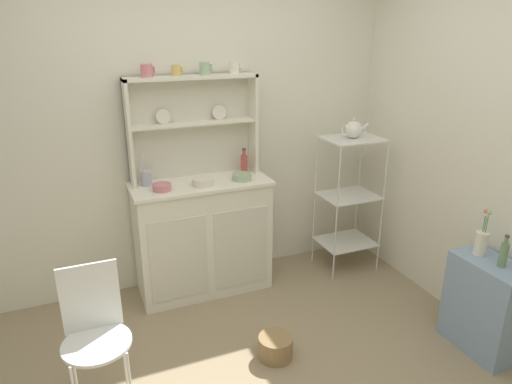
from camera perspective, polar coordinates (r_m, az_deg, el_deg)
The scene contains 19 objects.
wall_back at distance 3.63m, azimuth -7.76°, elevation 7.60°, with size 3.84×0.05×2.50m, color silver.
hutch_cabinet at distance 3.64m, azimuth -6.64°, elevation -5.39°, with size 1.05×0.45×0.91m.
hutch_shelf_unit at distance 3.51m, azimuth -7.97°, elevation 8.93°, with size 0.98×0.18×0.77m.
bakers_rack at distance 3.94m, azimuth 11.49°, elevation 0.05°, with size 0.46×0.38×1.16m.
side_shelf_blue at distance 3.38m, azimuth 26.70°, elevation -12.56°, with size 0.28×0.48×0.63m, color #849EBC.
wire_chair at distance 2.66m, azimuth -19.47°, elevation -15.52°, with size 0.36×0.36×0.85m.
floor_basket at distance 3.11m, azimuth 2.45°, elevation -18.70°, with size 0.22×0.22×0.15m, color #93754C.
cup_rose_0 at distance 3.36m, azimuth -13.43°, elevation 14.49°, with size 0.10×0.08×0.09m.
cup_gold_1 at distance 3.40m, azimuth -9.88°, elevation 14.69°, with size 0.08×0.06×0.08m.
cup_sage_2 at distance 3.45m, azimuth -6.36°, elevation 15.04°, with size 0.09×0.08×0.09m.
cup_cream_3 at distance 3.52m, azimuth -2.68°, elevation 15.25°, with size 0.09×0.07×0.09m.
bowl_mixing_large at distance 3.33m, azimuth -11.64°, elevation 0.60°, with size 0.13×0.13×0.05m, color #D17A84.
bowl_floral_medium at distance 3.39m, azimuth -6.60°, elevation 1.30°, with size 0.16×0.16×0.05m, color silver.
bowl_cream_small at distance 3.49m, azimuth -1.78°, elevation 1.90°, with size 0.14×0.14×0.05m, color #9EB78E.
jam_bottle at distance 3.64m, azimuth -1.49°, elevation 3.59°, with size 0.06×0.06×0.20m.
utensil_jar at distance 3.45m, azimuth -13.51°, elevation 1.73°, with size 0.08×0.08×0.24m.
porcelain_teapot at distance 3.79m, azimuth 12.02°, elevation 7.63°, with size 0.23×0.14×0.16m.
flower_vase at distance 3.27m, azimuth 26.27°, elevation -5.43°, with size 0.08×0.08×0.31m.
oil_bottle at distance 3.18m, azimuth 28.45°, elevation -6.78°, with size 0.05×0.05×0.21m.
Camera 1 is at (-0.90, -1.81, 2.01)m, focal length 32.14 mm.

